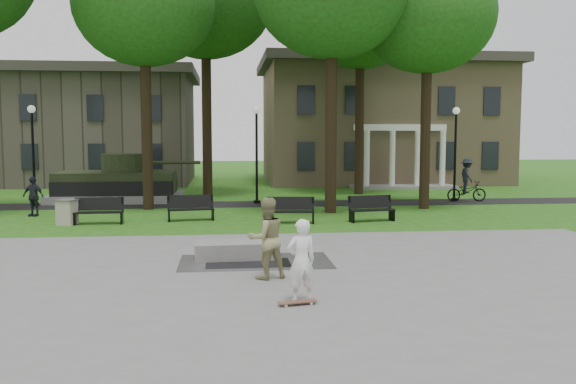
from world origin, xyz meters
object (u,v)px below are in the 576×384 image
at_px(cyclist, 467,184).
at_px(friend_watching, 266,238).
at_px(skateboarder, 301,260).
at_px(trash_bin, 67,212).
at_px(park_bench_0, 99,210).
at_px(concrete_block, 236,250).

bearing_deg(cyclist, friend_watching, 145.87).
bearing_deg(cyclist, skateboarder, 150.54).
bearing_deg(skateboarder, trash_bin, -71.50).
bearing_deg(park_bench_0, skateboarder, -62.58).
bearing_deg(trash_bin, park_bench_0, 5.94).
height_order(concrete_block, park_bench_0, park_bench_0).
xyz_separation_m(concrete_block, skateboarder, (1.25, -4.48, 0.62)).
bearing_deg(trash_bin, cyclist, 18.69).
xyz_separation_m(cyclist, trash_bin, (-17.96, -6.08, -0.41)).
xyz_separation_m(concrete_block, cyclist, (11.78, 12.98, 0.65)).
bearing_deg(park_bench_0, concrete_block, -55.60).
height_order(concrete_block, friend_watching, friend_watching).
height_order(concrete_block, cyclist, cyclist).
distance_m(concrete_block, friend_watching, 2.63).
bearing_deg(friend_watching, park_bench_0, -78.72).
xyz_separation_m(friend_watching, trash_bin, (-6.87, 9.33, -0.49)).
xyz_separation_m(park_bench_0, trash_bin, (-1.15, -0.12, -0.04)).
height_order(skateboarder, trash_bin, skateboarder).
distance_m(cyclist, park_bench_0, 17.84).
relative_size(skateboarder, trash_bin, 1.76).
height_order(skateboarder, friend_watching, friend_watching).
xyz_separation_m(concrete_block, park_bench_0, (-5.04, 7.02, 0.28)).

